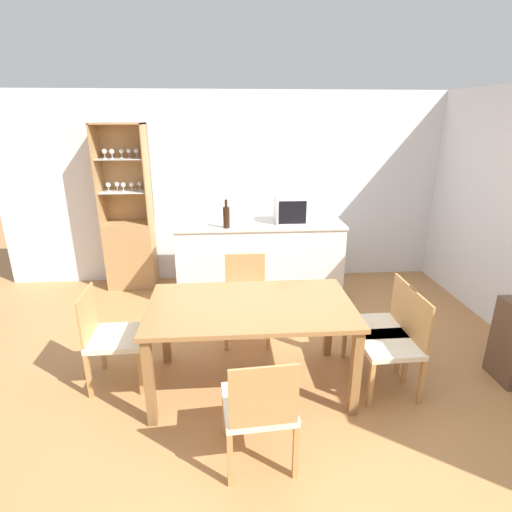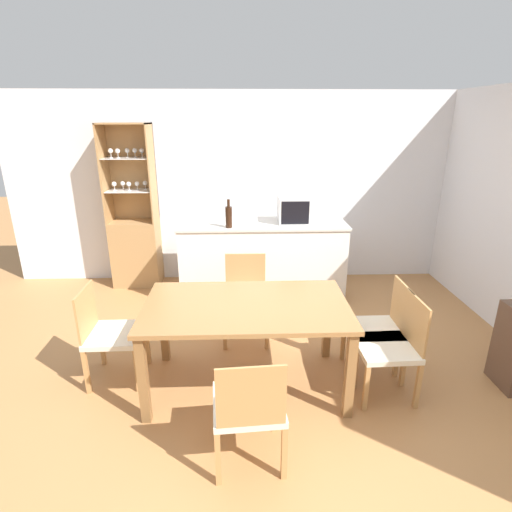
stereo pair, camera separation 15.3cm
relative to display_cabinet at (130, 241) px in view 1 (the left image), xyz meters
name	(u,v)px [view 1 (the left image)]	position (x,y,z in m)	size (l,w,h in m)	color
ground_plane	(276,389)	(1.69, -2.41, -0.63)	(18.00, 18.00, 0.00)	#B27A47
wall_back	(254,189)	(1.69, 0.22, 0.64)	(6.80, 0.06, 2.55)	silver
kitchen_counter	(259,261)	(1.70, -0.52, -0.14)	(2.05, 0.65, 0.99)	white
display_cabinet	(130,241)	(0.00, 0.00, 0.00)	(0.62, 0.40, 2.15)	tan
dining_table	(251,315)	(1.48, -2.32, 0.05)	(1.67, 0.96, 0.78)	olive
dining_chair_side_right_near	(394,343)	(2.66, -2.46, -0.19)	(0.47, 0.47, 0.87)	beige
dining_chair_side_right_far	(381,326)	(2.66, -2.18, -0.19)	(0.46, 0.46, 0.87)	beige
dining_chair_head_far	(246,298)	(1.48, -1.50, -0.19)	(0.46, 0.46, 0.87)	beige
dining_chair_head_near	(259,406)	(1.49, -3.15, -0.19)	(0.49, 0.49, 0.87)	beige
dining_chair_side_left_far	(112,336)	(0.30, -2.18, -0.19)	(0.47, 0.47, 0.87)	beige
microwave	(296,209)	(2.15, -0.49, 0.52)	(0.51, 0.38, 0.31)	silver
wine_bottle	(226,217)	(1.30, -0.73, 0.49)	(0.08, 0.08, 0.33)	black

